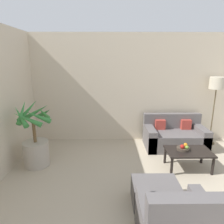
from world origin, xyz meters
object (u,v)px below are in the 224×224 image
(fruit_bowl, at_px, (183,149))
(apple_red, at_px, (182,147))
(sofa_loveseat, at_px, (174,136))
(orange_fruit, at_px, (186,145))
(apple_green, at_px, (187,147))
(coffee_table, at_px, (188,153))
(potted_palm, at_px, (36,144))
(floor_lamp, at_px, (217,87))
(ottoman, at_px, (155,192))

(fruit_bowl, height_order, apple_red, apple_red)
(sofa_loveseat, relative_size, apple_red, 17.92)
(apple_red, xyz_separation_m, orange_fruit, (0.09, 0.08, -0.00))
(apple_green, bearing_deg, coffee_table, 24.42)
(apple_green, bearing_deg, potted_palm, 176.22)
(fruit_bowl, bearing_deg, apple_green, -54.45)
(apple_red, bearing_deg, apple_green, -14.82)
(apple_red, relative_size, apple_green, 1.15)
(coffee_table, bearing_deg, potted_palm, 176.74)
(coffee_table, bearing_deg, apple_red, -179.14)
(sofa_loveseat, distance_m, apple_red, 1.06)
(fruit_bowl, bearing_deg, apple_red, -129.79)
(sofa_loveseat, relative_size, coffee_table, 1.67)
(sofa_loveseat, distance_m, coffee_table, 1.02)
(sofa_loveseat, distance_m, fruit_bowl, 1.00)
(floor_lamp, distance_m, coffee_table, 1.94)
(sofa_loveseat, xyz_separation_m, apple_red, (-0.18, -1.02, 0.20))
(fruit_bowl, bearing_deg, floor_lamp, 46.17)
(sofa_loveseat, distance_m, floor_lamp, 1.55)
(orange_fruit, bearing_deg, fruit_bowl, -146.16)
(sofa_loveseat, xyz_separation_m, orange_fruit, (-0.09, -0.94, 0.20))
(potted_palm, bearing_deg, ottoman, -27.83)
(potted_palm, bearing_deg, fruit_bowl, -2.57)
(potted_palm, relative_size, coffee_table, 1.56)
(floor_lamp, bearing_deg, apple_red, -133.70)
(coffee_table, relative_size, ottoman, 1.26)
(floor_lamp, height_order, ottoman, floor_lamp)
(coffee_table, height_order, apple_red, apple_red)
(potted_palm, height_order, coffee_table, potted_palm)
(potted_palm, relative_size, apple_red, 16.79)
(floor_lamp, height_order, coffee_table, floor_lamp)
(potted_palm, height_order, sofa_loveseat, potted_palm)
(sofa_loveseat, relative_size, orange_fruit, 19.01)
(apple_red, height_order, apple_green, apple_red)
(apple_green, distance_m, orange_fruit, 0.10)
(apple_red, bearing_deg, sofa_loveseat, 79.87)
(fruit_bowl, xyz_separation_m, orange_fruit, (0.06, 0.04, 0.06))
(potted_palm, distance_m, apple_green, 2.94)
(fruit_bowl, bearing_deg, ottoman, -127.01)
(apple_green, bearing_deg, ottoman, -130.51)
(floor_lamp, xyz_separation_m, orange_fruit, (-1.06, -1.13, -0.98))
(coffee_table, distance_m, apple_green, 0.15)
(potted_palm, height_order, apple_green, potted_palm)
(sofa_loveseat, relative_size, floor_lamp, 0.85)
(potted_palm, distance_m, apple_red, 2.86)
(apple_red, bearing_deg, potted_palm, 176.54)
(apple_red, bearing_deg, floor_lamp, 46.30)
(floor_lamp, height_order, orange_fruit, floor_lamp)
(floor_lamp, bearing_deg, potted_palm, -165.46)
(sofa_loveseat, height_order, fruit_bowl, sofa_loveseat)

